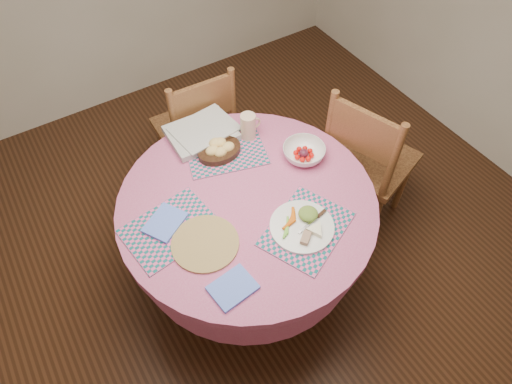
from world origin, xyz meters
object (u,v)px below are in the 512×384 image
at_px(wicker_trivet, 205,243).
at_px(bread_bowl, 219,149).
at_px(latte_mug, 249,126).
at_px(chair_right, 366,160).
at_px(dinner_plate, 304,226).
at_px(chair_back, 198,128).
at_px(dining_table, 248,224).
at_px(fruit_bowl, 304,153).

xyz_separation_m(wicker_trivet, bread_bowl, (0.32, 0.44, 0.03)).
distance_m(bread_bowl, latte_mug, 0.20).
bearing_deg(latte_mug, bread_bowl, -172.24).
height_order(chair_right, dinner_plate, chair_right).
relative_size(wicker_trivet, latte_mug, 2.10).
distance_m(chair_right, chair_back, 1.04).
xyz_separation_m(chair_right, latte_mug, (-0.59, 0.32, 0.30)).
height_order(dinner_plate, latte_mug, latte_mug).
bearing_deg(bread_bowl, dinner_plate, -81.29).
bearing_deg(dinner_plate, latte_mug, 81.12).
xyz_separation_m(dining_table, chair_back, (0.14, 0.81, -0.05)).
xyz_separation_m(dining_table, wicker_trivet, (-0.28, -0.11, 0.20)).
distance_m(bread_bowl, fruit_bowl, 0.43).
height_order(dining_table, fruit_bowl, fruit_bowl).
distance_m(dining_table, chair_right, 0.82).
height_order(dining_table, chair_right, chair_right).
bearing_deg(wicker_trivet, latte_mug, 42.42).
bearing_deg(chair_back, dinner_plate, 91.93).
bearing_deg(bread_bowl, dining_table, -96.71).
xyz_separation_m(wicker_trivet, fruit_bowl, (0.67, 0.20, 0.03)).
bearing_deg(dinner_plate, chair_right, 24.21).
bearing_deg(wicker_trivet, fruit_bowl, 16.17).
bearing_deg(fruit_bowl, chair_right, -6.25).
relative_size(chair_back, latte_mug, 6.71).
bearing_deg(wicker_trivet, bread_bowl, 54.01).
height_order(wicker_trivet, bread_bowl, bread_bowl).
relative_size(dining_table, fruit_bowl, 4.90).
bearing_deg(chair_right, chair_back, 22.72).
height_order(bread_bowl, fruit_bowl, bread_bowl).
distance_m(wicker_trivet, bread_bowl, 0.55).
relative_size(dining_table, wicker_trivet, 4.13).
xyz_separation_m(chair_right, wicker_trivet, (-1.11, -0.15, 0.23)).
bearing_deg(chair_right, wicker_trivet, 78.76).
bearing_deg(dining_table, dinner_plate, -64.07).
height_order(chair_right, wicker_trivet, chair_right).
distance_m(dining_table, latte_mug, 0.51).
distance_m(dining_table, fruit_bowl, 0.46).
bearing_deg(latte_mug, dining_table, -122.67).
bearing_deg(wicker_trivet, chair_back, 65.64).
distance_m(chair_right, wicker_trivet, 1.14).
height_order(chair_back, fruit_bowl, chair_back).
distance_m(chair_back, bread_bowl, 0.57).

